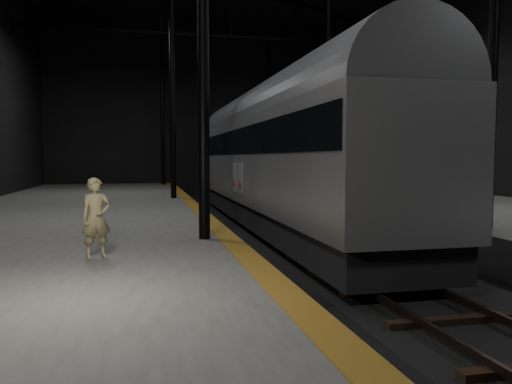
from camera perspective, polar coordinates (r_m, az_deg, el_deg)
name	(u,v)px	position (r m, az deg, el deg)	size (l,w,h in m)	color
ground	(305,245)	(16.64, 5.60, -6.07)	(44.00, 44.00, 0.00)	black
platform_left	(64,238)	(15.90, -21.08, -4.97)	(9.00, 43.80, 1.00)	#4E4E4C
platform_right	(502,224)	(20.21, 26.27, -3.25)	(9.00, 43.80, 1.00)	#4E4E4C
tactile_strip	(207,218)	(15.78, -5.66, -2.93)	(0.50, 43.80, 0.01)	brown
track	(305,243)	(16.63, 5.61, -5.84)	(2.40, 43.00, 0.24)	#3F3328
train	(275,149)	(20.02, 2.23, 4.90)	(3.23, 21.60, 5.77)	#A5A8AD
woman	(96,218)	(9.91, -17.79, -2.82)	(0.55, 0.36, 1.52)	tan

